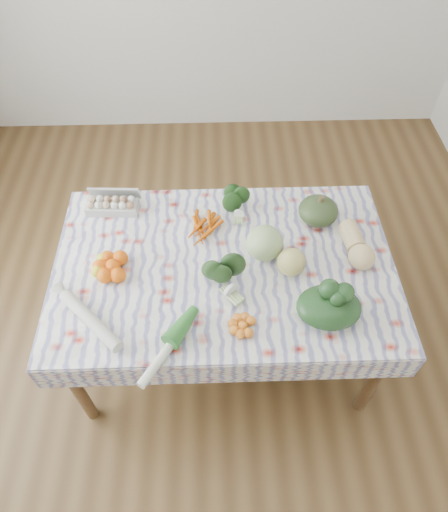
{
  "coord_description": "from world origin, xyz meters",
  "views": [
    {
      "loc": [
        -0.04,
        -1.36,
        2.51
      ],
      "look_at": [
        0.0,
        0.0,
        0.82
      ],
      "focal_mm": 32.0,
      "sensor_mm": 36.0,
      "label": 1
    }
  ],
  "objects_px": {
    "egg_carton": "(112,206)",
    "kabocha_squash": "(318,211)",
    "dining_table": "(224,274)",
    "butternut_squash": "(357,244)",
    "grapefruit": "(291,262)",
    "cabbage": "(265,243)"
  },
  "relations": [
    {
      "from": "kabocha_squash",
      "to": "cabbage",
      "type": "distance_m",
      "value": 0.38
    },
    {
      "from": "dining_table",
      "to": "butternut_squash",
      "type": "relative_size",
      "value": 5.86
    },
    {
      "from": "dining_table",
      "to": "grapefruit",
      "type": "height_order",
      "value": "grapefruit"
    },
    {
      "from": "egg_carton",
      "to": "grapefruit",
      "type": "xyz_separation_m",
      "value": [
        0.9,
        -0.43,
        0.03
      ]
    },
    {
      "from": "dining_table",
      "to": "butternut_squash",
      "type": "xyz_separation_m",
      "value": [
        0.65,
        0.05,
        0.15
      ]
    },
    {
      "from": "dining_table",
      "to": "grapefruit",
      "type": "xyz_separation_m",
      "value": [
        0.31,
        -0.05,
        0.15
      ]
    },
    {
      "from": "butternut_squash",
      "to": "grapefruit",
      "type": "height_order",
      "value": "grapefruit"
    },
    {
      "from": "kabocha_squash",
      "to": "dining_table",
      "type": "bearing_deg",
      "value": -150.76
    },
    {
      "from": "kabocha_squash",
      "to": "grapefruit",
      "type": "xyz_separation_m",
      "value": [
        -0.18,
        -0.33,
        0.0
      ]
    },
    {
      "from": "butternut_squash",
      "to": "grapefruit",
      "type": "relative_size",
      "value": 2.02
    },
    {
      "from": "egg_carton",
      "to": "kabocha_squash",
      "type": "relative_size",
      "value": 1.33
    },
    {
      "from": "dining_table",
      "to": "butternut_squash",
      "type": "distance_m",
      "value": 0.67
    },
    {
      "from": "dining_table",
      "to": "cabbage",
      "type": "relative_size",
      "value": 9.02
    },
    {
      "from": "kabocha_squash",
      "to": "cabbage",
      "type": "bearing_deg",
      "value": -142.65
    },
    {
      "from": "egg_carton",
      "to": "butternut_squash",
      "type": "xyz_separation_m",
      "value": [
        1.23,
        -0.33,
        0.03
      ]
    },
    {
      "from": "butternut_squash",
      "to": "egg_carton",
      "type": "bearing_deg",
      "value": 158.7
    },
    {
      "from": "dining_table",
      "to": "egg_carton",
      "type": "height_order",
      "value": "egg_carton"
    },
    {
      "from": "dining_table",
      "to": "kabocha_squash",
      "type": "xyz_separation_m",
      "value": [
        0.5,
        0.28,
        0.15
      ]
    },
    {
      "from": "dining_table",
      "to": "cabbage",
      "type": "bearing_deg",
      "value": 14.0
    },
    {
      "from": "egg_carton",
      "to": "cabbage",
      "type": "xyz_separation_m",
      "value": [
        0.78,
        -0.33,
        0.05
      ]
    },
    {
      "from": "egg_carton",
      "to": "butternut_squash",
      "type": "relative_size",
      "value": 0.99
    },
    {
      "from": "cabbage",
      "to": "grapefruit",
      "type": "height_order",
      "value": "cabbage"
    }
  ]
}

